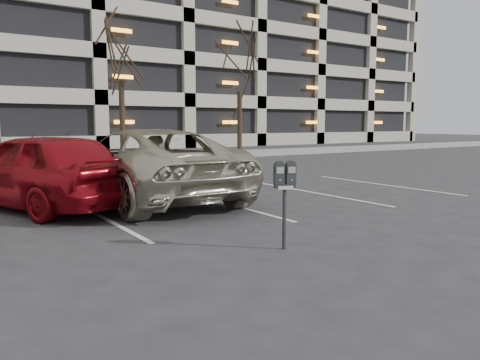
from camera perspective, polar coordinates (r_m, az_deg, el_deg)
ground at (r=8.08m, az=-2.24°, el=-5.97°), size 140.00×140.00×0.00m
sidewalk at (r=23.16m, az=-23.37°, el=2.03°), size 80.00×4.00×0.12m
stall_lines at (r=9.59m, az=-16.73°, el=-4.17°), size 16.90×5.20×0.00m
parking_garage at (r=44.28m, az=-12.35°, el=16.45°), size 52.00×20.00×19.00m
tree_c at (r=24.53m, az=-14.46°, el=17.14°), size 3.80×3.80×8.64m
tree_d at (r=27.58m, az=-0.06°, el=15.23°), size 3.53×3.53×8.02m
parking_meter at (r=6.66m, az=5.47°, el=-0.38°), size 0.34×0.23×1.25m
suv_silver at (r=11.17m, az=-11.51°, el=1.83°), size 2.97×6.12×1.68m
car_red at (r=10.69m, az=-23.16°, el=1.11°), size 3.63×5.22×1.65m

